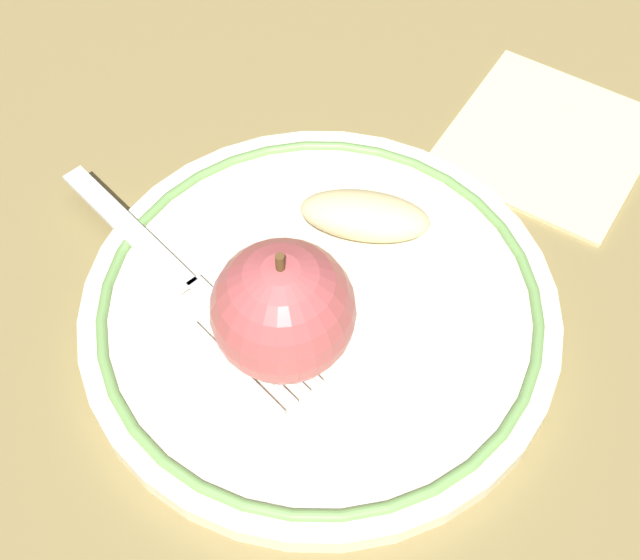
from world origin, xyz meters
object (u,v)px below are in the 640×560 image
Objects in this scene: plate at (320,311)px; fork at (171,269)px; apple_red_whole at (287,312)px; napkin_folded at (549,139)px; apple_slice_front at (365,216)px.

fork is (-0.08, -0.01, 0.01)m from plate.
apple_red_whole reaches higher than fork.
napkin_folded is (0.10, 0.19, -0.05)m from apple_red_whole.
apple_red_whole is at bearing -101.24° from plate.
apple_slice_front is 0.11m from fork.
apple_slice_front is 0.14m from napkin_folded.
apple_slice_front is at bearing 81.19° from plate.
apple_slice_front is (0.01, 0.05, 0.02)m from plate.
napkin_folded is at bearing 60.18° from plate.
plate is 0.06m from apple_slice_front.
apple_slice_front is 0.59× the size of napkin_folded.
fork is 1.51× the size of napkin_folded.
plate is at bearing 33.01° from fork.
apple_red_whole reaches higher than napkin_folded.
apple_red_whole is 0.08m from fork.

